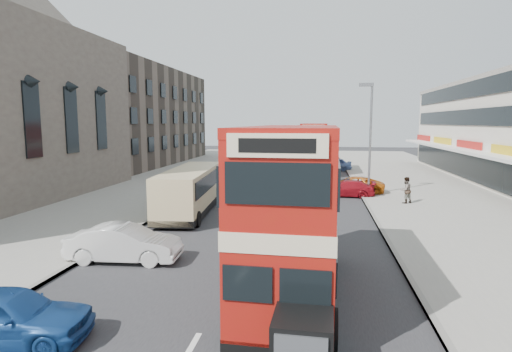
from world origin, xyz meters
The scene contains 18 objects.
ground centered at (0.00, 0.00, 0.00)m, with size 160.00×160.00×0.00m, color #28282B.
road_surface centered at (0.00, 20.00, 0.01)m, with size 12.00×90.00×0.01m, color #28282B.
pavement_right centered at (12.00, 20.00, 0.07)m, with size 12.00×90.00×0.15m, color gray.
pavement_left centered at (-12.00, 20.00, 0.07)m, with size 12.00×90.00×0.15m, color gray.
kerb_left centered at (-6.10, 20.00, 0.07)m, with size 0.20×90.00×0.16m, color gray.
kerb_right centered at (6.10, 20.00, 0.07)m, with size 0.20×90.00×0.16m, color gray.
brick_terrace centered at (-22.00, 38.00, 6.00)m, with size 14.00×28.00×12.00m, color #66594C.
street_lamp centered at (6.52, 18.00, 4.78)m, with size 1.00×0.20×8.12m.
bus_main centered at (2.22, -0.27, 2.68)m, with size 2.78×9.31×5.09m.
bus_second centered at (2.56, 30.69, 2.66)m, with size 2.75×9.24×5.05m.
coach centered at (-4.56, 10.98, 1.44)m, with size 3.05×9.34×2.43m.
car_left_near centered at (-4.54, -4.11, 0.69)m, with size 1.64×4.07×1.39m, color navy.
car_left_front centered at (-4.45, 2.00, 0.72)m, with size 1.51×4.34×1.43m, color silver.
car_right_a centered at (4.99, 17.73, 0.59)m, with size 1.66×4.09×1.19m, color maroon.
car_right_b centered at (5.51, 19.00, 0.65)m, with size 2.14×4.65×1.29m, color orange.
car_right_c centered at (4.49, 34.23, 0.72)m, with size 1.70×4.22×1.44m, color #5E80BD.
pedestrian_near centered at (8.59, 15.03, 1.02)m, with size 0.64×0.43×1.73m, color gray.
cyclist centered at (3.79, 22.81, 0.74)m, with size 0.67×1.63×2.13m.
Camera 1 is at (2.93, -12.74, 5.39)m, focal length 29.23 mm.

